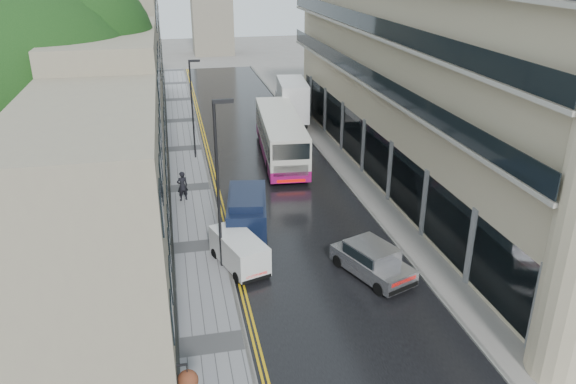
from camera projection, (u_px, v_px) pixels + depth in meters
name	position (u px, v px, depth m)	size (l,w,h in m)	color
road	(277.00, 182.00, 38.50)	(9.00, 85.00, 0.02)	black
left_sidewalk	(191.00, 188.00, 37.36)	(2.70, 85.00, 0.12)	gray
right_sidewalk	(352.00, 175.00, 39.52)	(1.80, 85.00, 0.12)	slate
old_shop_row	(127.00, 94.00, 36.58)	(4.50, 56.00, 12.00)	gray
modern_block	(436.00, 78.00, 36.39)	(8.00, 40.00, 14.00)	#C3B491
tree_near	(48.00, 125.00, 26.63)	(10.56, 10.56, 13.89)	black
tree_far	(88.00, 83.00, 38.66)	(9.24, 9.24, 12.46)	black
cream_bus	(268.00, 152.00, 39.17)	(2.75, 12.08, 3.29)	beige
white_lorry	(282.00, 107.00, 49.09)	(2.34, 7.81, 4.10)	silver
silver_hatchback	(380.00, 279.00, 25.45)	(1.89, 4.33, 1.62)	silver
white_van	(237.00, 267.00, 26.39)	(1.62, 3.78, 1.71)	silver
navy_van	(228.00, 227.00, 29.23)	(2.07, 5.17, 2.64)	black
pedestrian	(182.00, 186.00, 35.02)	(0.70, 0.46, 1.91)	black
lamp_post_near	(218.00, 188.00, 26.37)	(0.94, 0.21, 8.37)	black
lamp_post_far	(192.00, 110.00, 41.37)	(0.82, 0.18, 7.32)	black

